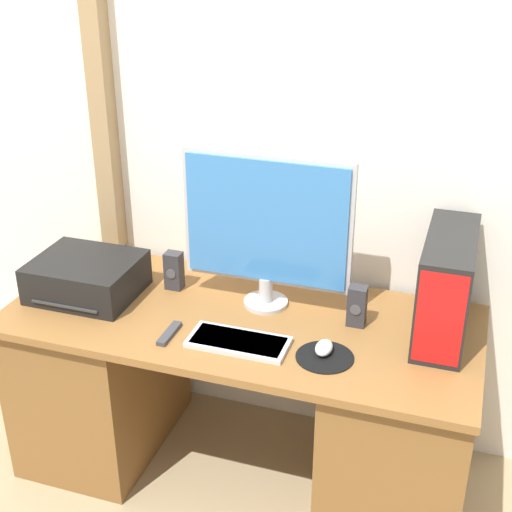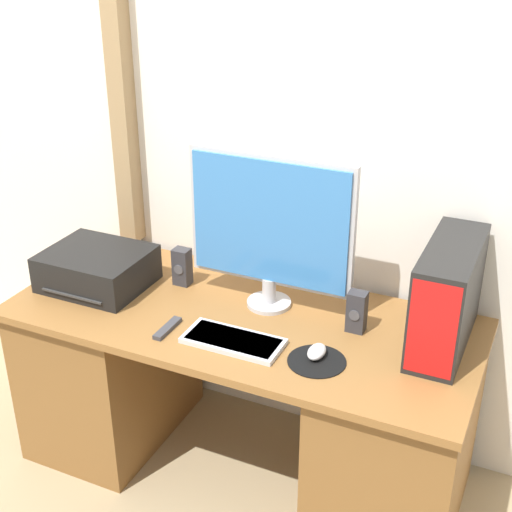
{
  "view_description": "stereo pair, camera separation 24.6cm",
  "coord_description": "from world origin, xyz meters",
  "px_view_note": "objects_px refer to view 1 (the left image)",
  "views": [
    {
      "loc": [
        0.75,
        -1.73,
        2.05
      ],
      "look_at": [
        0.06,
        0.37,
        0.97
      ],
      "focal_mm": 50.0,
      "sensor_mm": 36.0,
      "label": 1
    },
    {
      "loc": [
        0.98,
        -1.64,
        2.05
      ],
      "look_at": [
        0.06,
        0.37,
        0.97
      ],
      "focal_mm": 50.0,
      "sensor_mm": 36.0,
      "label": 2
    }
  ],
  "objects_px": {
    "speaker_left": "(174,271)",
    "monitor": "(267,225)",
    "computer_tower": "(446,286)",
    "speaker_right": "(357,306)",
    "keyboard": "(238,342)",
    "printer": "(87,277)",
    "remote_control": "(169,333)",
    "mouse": "(324,348)"
  },
  "relations": [
    {
      "from": "keyboard",
      "to": "speaker_left",
      "type": "relative_size",
      "value": 2.28
    },
    {
      "from": "printer",
      "to": "speaker_right",
      "type": "distance_m",
      "value": 1.03
    },
    {
      "from": "monitor",
      "to": "speaker_left",
      "type": "distance_m",
      "value": 0.45
    },
    {
      "from": "printer",
      "to": "remote_control",
      "type": "bearing_deg",
      "value": -22.81
    },
    {
      "from": "mouse",
      "to": "remote_control",
      "type": "xyz_separation_m",
      "value": [
        -0.54,
        -0.06,
        -0.01
      ]
    },
    {
      "from": "speaker_right",
      "to": "computer_tower",
      "type": "bearing_deg",
      "value": 8.98
    },
    {
      "from": "monitor",
      "to": "printer",
      "type": "height_order",
      "value": "monitor"
    },
    {
      "from": "computer_tower",
      "to": "speaker_right",
      "type": "height_order",
      "value": "computer_tower"
    },
    {
      "from": "printer",
      "to": "speaker_left",
      "type": "height_order",
      "value": "speaker_left"
    },
    {
      "from": "computer_tower",
      "to": "speaker_left",
      "type": "height_order",
      "value": "computer_tower"
    },
    {
      "from": "speaker_left",
      "to": "monitor",
      "type": "bearing_deg",
      "value": -1.18
    },
    {
      "from": "printer",
      "to": "remote_control",
      "type": "distance_m",
      "value": 0.46
    },
    {
      "from": "computer_tower",
      "to": "speaker_right",
      "type": "xyz_separation_m",
      "value": [
        -0.29,
        -0.05,
        -0.11
      ]
    },
    {
      "from": "speaker_left",
      "to": "speaker_right",
      "type": "relative_size",
      "value": 1.0
    },
    {
      "from": "speaker_left",
      "to": "remote_control",
      "type": "height_order",
      "value": "speaker_left"
    },
    {
      "from": "keyboard",
      "to": "mouse",
      "type": "relative_size",
      "value": 3.65
    },
    {
      "from": "monitor",
      "to": "remote_control",
      "type": "bearing_deg",
      "value": -128.52
    },
    {
      "from": "computer_tower",
      "to": "remote_control",
      "type": "bearing_deg",
      "value": -160.08
    },
    {
      "from": "monitor",
      "to": "speaker_right",
      "type": "xyz_separation_m",
      "value": [
        0.35,
        -0.04,
        -0.25
      ]
    },
    {
      "from": "mouse",
      "to": "speaker_right",
      "type": "height_order",
      "value": "speaker_right"
    },
    {
      "from": "computer_tower",
      "to": "speaker_right",
      "type": "distance_m",
      "value": 0.31
    },
    {
      "from": "monitor",
      "to": "keyboard",
      "type": "distance_m",
      "value": 0.43
    },
    {
      "from": "monitor",
      "to": "printer",
      "type": "xyz_separation_m",
      "value": [
        -0.68,
        -0.14,
        -0.25
      ]
    },
    {
      "from": "keyboard",
      "to": "printer",
      "type": "relative_size",
      "value": 0.88
    },
    {
      "from": "printer",
      "to": "keyboard",
      "type": "bearing_deg",
      "value": -13.06
    },
    {
      "from": "monitor",
      "to": "speaker_right",
      "type": "distance_m",
      "value": 0.43
    },
    {
      "from": "keyboard",
      "to": "speaker_right",
      "type": "relative_size",
      "value": 2.28
    },
    {
      "from": "mouse",
      "to": "monitor",
      "type": "bearing_deg",
      "value": 137.78
    },
    {
      "from": "computer_tower",
      "to": "remote_control",
      "type": "relative_size",
      "value": 3.21
    },
    {
      "from": "remote_control",
      "to": "keyboard",
      "type": "bearing_deg",
      "value": 5.19
    },
    {
      "from": "keyboard",
      "to": "remote_control",
      "type": "bearing_deg",
      "value": -174.81
    },
    {
      "from": "mouse",
      "to": "printer",
      "type": "relative_size",
      "value": 0.24
    },
    {
      "from": "keyboard",
      "to": "mouse",
      "type": "bearing_deg",
      "value": 7.38
    },
    {
      "from": "computer_tower",
      "to": "speaker_left",
      "type": "bearing_deg",
      "value": 179.92
    },
    {
      "from": "monitor",
      "to": "printer",
      "type": "relative_size",
      "value": 1.61
    },
    {
      "from": "monitor",
      "to": "computer_tower",
      "type": "distance_m",
      "value": 0.66
    },
    {
      "from": "remote_control",
      "to": "computer_tower",
      "type": "bearing_deg",
      "value": 19.92
    },
    {
      "from": "keyboard",
      "to": "computer_tower",
      "type": "xyz_separation_m",
      "value": [
        0.65,
        0.3,
        0.17
      ]
    },
    {
      "from": "computer_tower",
      "to": "printer",
      "type": "distance_m",
      "value": 1.33
    },
    {
      "from": "monitor",
      "to": "keyboard",
      "type": "bearing_deg",
      "value": -90.99
    },
    {
      "from": "speaker_left",
      "to": "printer",
      "type": "bearing_deg",
      "value": -153.8
    },
    {
      "from": "mouse",
      "to": "speaker_left",
      "type": "distance_m",
      "value": 0.71
    }
  ]
}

